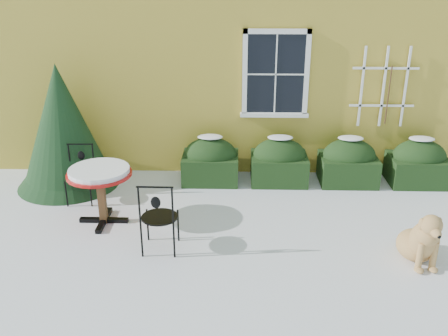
{
  "coord_description": "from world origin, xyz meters",
  "views": [
    {
      "loc": [
        0.2,
        -6.22,
        3.88
      ],
      "look_at": [
        0.0,
        1.0,
        0.9
      ],
      "focal_mm": 40.0,
      "sensor_mm": 36.0,
      "label": 1
    }
  ],
  "objects_px": {
    "bistro_table": "(100,178)",
    "evergreen_shrub": "(64,138)",
    "patio_chair_far": "(81,174)",
    "patio_chair_near": "(159,216)",
    "dog": "(422,241)"
  },
  "relations": [
    {
      "from": "evergreen_shrub",
      "to": "bistro_table",
      "type": "xyz_separation_m",
      "value": [
        1.03,
        -1.48,
        -0.13
      ]
    },
    {
      "from": "patio_chair_near",
      "to": "dog",
      "type": "bearing_deg",
      "value": 177.39
    },
    {
      "from": "evergreen_shrub",
      "to": "bistro_table",
      "type": "height_order",
      "value": "evergreen_shrub"
    },
    {
      "from": "bistro_table",
      "to": "patio_chair_far",
      "type": "xyz_separation_m",
      "value": [
        -0.57,
        0.8,
        -0.28
      ]
    },
    {
      "from": "evergreen_shrub",
      "to": "patio_chair_far",
      "type": "xyz_separation_m",
      "value": [
        0.46,
        -0.68,
        -0.42
      ]
    },
    {
      "from": "patio_chair_near",
      "to": "dog",
      "type": "relative_size",
      "value": 1.15
    },
    {
      "from": "evergreen_shrub",
      "to": "bistro_table",
      "type": "relative_size",
      "value": 2.25
    },
    {
      "from": "bistro_table",
      "to": "patio_chair_near",
      "type": "xyz_separation_m",
      "value": [
        1.04,
        -0.82,
        -0.23
      ]
    },
    {
      "from": "evergreen_shrub",
      "to": "patio_chair_far",
      "type": "relative_size",
      "value": 2.28
    },
    {
      "from": "bistro_table",
      "to": "patio_chair_far",
      "type": "relative_size",
      "value": 1.01
    },
    {
      "from": "patio_chair_far",
      "to": "dog",
      "type": "distance_m",
      "value": 5.57
    },
    {
      "from": "bistro_table",
      "to": "patio_chair_far",
      "type": "bearing_deg",
      "value": 125.5
    },
    {
      "from": "patio_chair_far",
      "to": "patio_chair_near",
      "type": "bearing_deg",
      "value": -47.47
    },
    {
      "from": "bistro_table",
      "to": "patio_chair_far",
      "type": "distance_m",
      "value": 1.02
    },
    {
      "from": "bistro_table",
      "to": "evergreen_shrub",
      "type": "bearing_deg",
      "value": 124.76
    }
  ]
}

